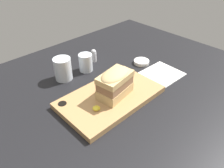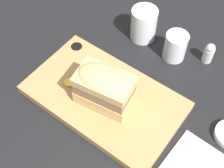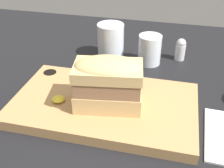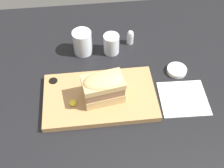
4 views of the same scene
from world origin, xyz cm
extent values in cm
cube|color=black|center=(0.00, 0.00, 1.00)|extent=(151.14, 107.97, 2.00)
cube|color=tan|center=(2.33, -3.05, 3.13)|extent=(38.86, 22.97, 2.26)
cylinder|color=black|center=(-13.89, 5.22, 3.75)|extent=(3.22, 3.22, 1.13)
cube|color=tan|center=(3.50, -4.21, 6.13)|extent=(14.51, 10.12, 3.75)
cube|color=#936B4C|center=(3.50, -4.21, 9.59)|extent=(13.93, 9.71, 3.17)
cube|color=tan|center=(3.50, -4.21, 12.30)|extent=(14.51, 10.12, 2.25)
ellipsoid|color=tan|center=(3.50, -4.21, 13.24)|extent=(14.22, 9.91, 3.37)
ellipsoid|color=yellow|center=(-6.98, -5.65, 4.80)|extent=(2.69, 2.69, 1.07)
cylinder|color=silver|center=(-2.38, 21.59, 6.91)|extent=(7.49, 7.49, 9.82)
cylinder|color=silver|center=(-2.38, 21.59, 4.41)|extent=(6.59, 6.59, 4.42)
cylinder|color=silver|center=(8.92, 20.35, 6.06)|extent=(6.24, 6.24, 8.12)
cylinder|color=#470A14|center=(8.92, 20.35, 4.77)|extent=(5.62, 5.62, 5.14)
cube|color=white|center=(31.46, -6.22, 2.20)|extent=(17.04, 16.04, 0.40)
cylinder|color=silver|center=(17.15, 24.60, 4.24)|extent=(2.82, 2.82, 4.47)
sphere|color=#B7B7BC|center=(17.15, 24.60, 6.97)|extent=(2.68, 2.68, 2.68)
cylinder|color=white|center=(32.36, 6.57, 2.82)|extent=(7.44, 7.44, 1.64)
camera|label=1|loc=(-42.60, -50.61, 55.62)|focal=35.00mm
camera|label=2|loc=(29.98, -36.58, 69.18)|focal=50.00mm
camera|label=3|loc=(15.45, -49.79, 39.26)|focal=45.00mm
camera|label=4|loc=(-0.35, -61.69, 81.61)|focal=45.00mm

